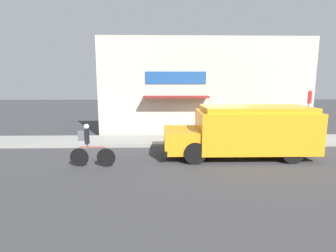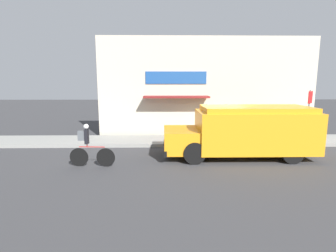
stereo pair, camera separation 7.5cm
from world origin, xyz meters
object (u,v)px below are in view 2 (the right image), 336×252
(school_bus, at_px, (245,131))
(cyclist, at_px, (89,147))
(stop_sign_post, at_px, (309,107))

(school_bus, height_order, cyclist, school_bus)
(cyclist, xyz_separation_m, stop_sign_post, (10.12, 3.33, 1.14))
(stop_sign_post, bearing_deg, school_bus, -150.89)
(school_bus, xyz_separation_m, stop_sign_post, (3.86, 2.15, 0.76))
(school_bus, distance_m, cyclist, 6.38)
(school_bus, bearing_deg, stop_sign_post, 29.24)
(school_bus, xyz_separation_m, cyclist, (-6.26, -1.18, -0.38))
(cyclist, height_order, stop_sign_post, stop_sign_post)
(cyclist, bearing_deg, school_bus, 14.11)
(school_bus, relative_size, stop_sign_post, 2.40)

